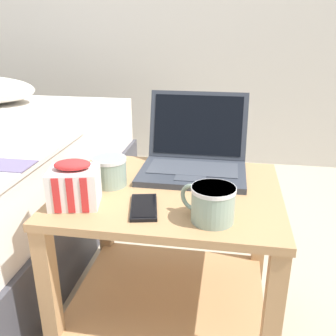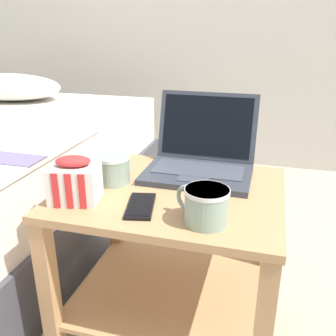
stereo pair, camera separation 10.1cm
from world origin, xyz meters
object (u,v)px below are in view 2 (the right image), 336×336
at_px(mug_front_right, 206,204).
at_px(cell_phone, 141,206).
at_px(laptop, 201,158).
at_px(mug_front_left, 114,167).
at_px(snack_bag, 75,181).

height_order(mug_front_right, cell_phone, mug_front_right).
distance_m(laptop, mug_front_left, 0.28).
bearing_deg(cell_phone, mug_front_left, 133.30).
height_order(laptop, mug_front_left, laptop).
relative_size(mug_front_right, snack_bag, 0.96).
bearing_deg(laptop, snack_bag, -134.04).
bearing_deg(mug_front_right, laptop, 103.19).
distance_m(mug_front_left, snack_bag, 0.15).
distance_m(mug_front_right, cell_phone, 0.18).
bearing_deg(mug_front_left, snack_bag, -109.99).
relative_size(laptop, mug_front_left, 2.39).
distance_m(laptop, cell_phone, 0.31).
bearing_deg(snack_bag, mug_front_left, 70.01).
relative_size(mug_front_left, cell_phone, 0.89).
xyz_separation_m(laptop, cell_phone, (-0.10, -0.29, -0.04)).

